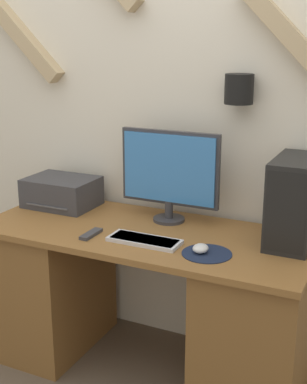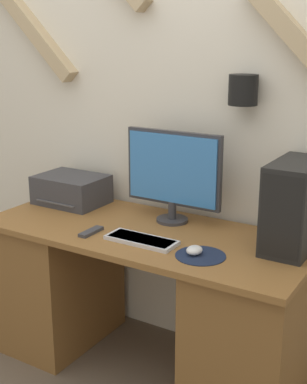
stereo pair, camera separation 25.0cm
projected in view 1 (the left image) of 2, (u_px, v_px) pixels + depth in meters
wall_back at (177, 96)px, 2.75m from camera, size 6.40×0.19×2.70m
desk at (145, 299)px, 2.68m from camera, size 1.62×0.68×0.75m
monitor at (169, 171)px, 2.65m from camera, size 0.52×0.16×0.46m
keyboard at (144, 240)px, 2.43m from camera, size 0.34×0.13×0.02m
mousepad at (207, 254)px, 2.30m from camera, size 0.22×0.22×0.00m
mouse at (200, 248)px, 2.30m from camera, size 0.07×0.08×0.04m
computer_tower at (295, 201)px, 2.38m from camera, size 0.19×0.38×0.39m
printer at (62, 192)px, 2.93m from camera, size 0.37×0.29×0.16m
remote_control at (91, 234)px, 2.51m from camera, size 0.04×0.15×0.02m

